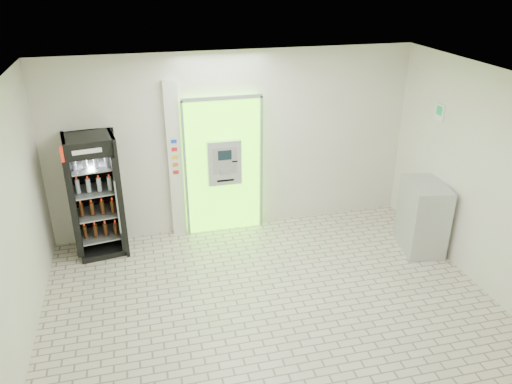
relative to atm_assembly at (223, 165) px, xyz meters
name	(u,v)px	position (x,y,z in m)	size (l,w,h in m)	color
ground	(274,311)	(0.20, -2.41, -1.17)	(6.00, 6.00, 0.00)	beige
room_shell	(276,185)	(0.20, -2.41, 0.67)	(6.00, 6.00, 6.00)	silver
atm_assembly	(223,165)	(0.00, 0.00, 0.00)	(1.30, 0.24, 2.33)	#67FD17
pillar	(175,161)	(-0.78, 0.04, 0.13)	(0.22, 0.11, 2.60)	silver
beverage_cooler	(96,198)	(-2.03, -0.24, -0.25)	(0.81, 0.76, 1.92)	black
steel_cabinet	(423,217)	(2.91, -1.41, -0.61)	(0.72, 0.93, 1.13)	#AFB2B7
exit_sign	(440,112)	(3.19, -1.01, 0.95)	(0.02, 0.22, 0.26)	white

